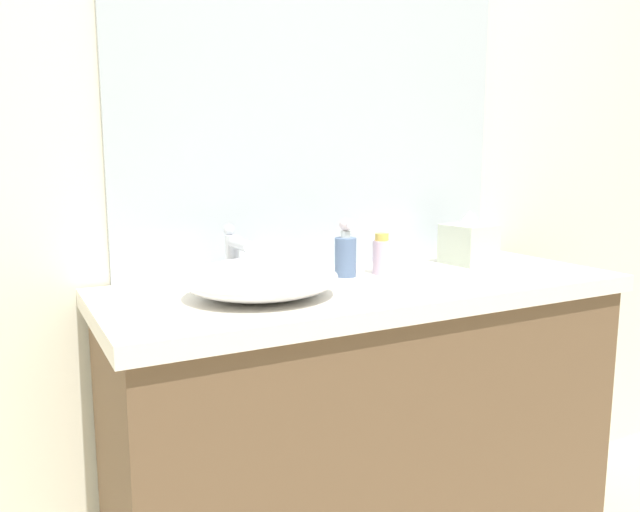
{
  "coord_description": "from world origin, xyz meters",
  "views": [
    {
      "loc": [
        -0.72,
        -0.85,
        1.17
      ],
      "look_at": [
        -0.05,
        0.41,
        0.94
      ],
      "focal_mm": 34.48,
      "sensor_mm": 36.0,
      "label": 1
    }
  ],
  "objects_px": {
    "sink_basin": "(262,278)",
    "soap_dispenser": "(345,253)",
    "lotion_bottle": "(381,255)",
    "tissue_box": "(469,241)"
  },
  "relations": [
    {
      "from": "sink_basin",
      "to": "soap_dispenser",
      "type": "height_order",
      "value": "soap_dispenser"
    },
    {
      "from": "soap_dispenser",
      "to": "lotion_bottle",
      "type": "xyz_separation_m",
      "value": [
        0.1,
        -0.01,
        -0.01
      ]
    },
    {
      "from": "soap_dispenser",
      "to": "lotion_bottle",
      "type": "distance_m",
      "value": 0.11
    },
    {
      "from": "sink_basin",
      "to": "lotion_bottle",
      "type": "relative_size",
      "value": 3.18
    },
    {
      "from": "sink_basin",
      "to": "tissue_box",
      "type": "distance_m",
      "value": 0.72
    },
    {
      "from": "soap_dispenser",
      "to": "lotion_bottle",
      "type": "bearing_deg",
      "value": -7.68
    },
    {
      "from": "soap_dispenser",
      "to": "lotion_bottle",
      "type": "relative_size",
      "value": 1.4
    },
    {
      "from": "sink_basin",
      "to": "lotion_bottle",
      "type": "height_order",
      "value": "lotion_bottle"
    },
    {
      "from": "sink_basin",
      "to": "soap_dispenser",
      "type": "relative_size",
      "value": 2.27
    },
    {
      "from": "lotion_bottle",
      "to": "tissue_box",
      "type": "relative_size",
      "value": 0.71
    }
  ]
}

